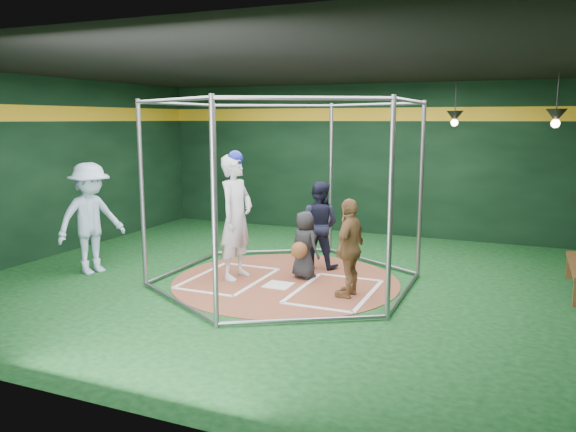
% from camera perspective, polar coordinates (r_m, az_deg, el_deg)
% --- Properties ---
extents(room_shell, '(10.10, 9.10, 3.53)m').
position_cam_1_polar(room_shell, '(9.16, -0.23, 3.94)').
color(room_shell, '#0C3613').
rests_on(room_shell, ground).
extents(clay_disc, '(3.80, 3.80, 0.01)m').
position_cam_1_polar(clay_disc, '(9.49, -0.24, -6.62)').
color(clay_disc, brown).
rests_on(clay_disc, ground).
extents(home_plate, '(0.43, 0.43, 0.01)m').
position_cam_1_polar(home_plate, '(9.23, -0.98, -7.03)').
color(home_plate, white).
rests_on(home_plate, clay_disc).
extents(batter_box_left, '(1.17, 1.77, 0.01)m').
position_cam_1_polar(batter_box_left, '(9.68, -6.03, -6.28)').
color(batter_box_left, white).
rests_on(batter_box_left, clay_disc).
extents(batter_box_right, '(1.17, 1.77, 0.01)m').
position_cam_1_polar(batter_box_right, '(8.95, 4.78, -7.61)').
color(batter_box_right, white).
rests_on(batter_box_right, clay_disc).
extents(batting_cage, '(4.05, 4.67, 3.00)m').
position_cam_1_polar(batting_cage, '(9.18, -0.24, 2.36)').
color(batting_cage, gray).
rests_on(batting_cage, ground).
extents(pendant_lamp_near, '(0.34, 0.34, 0.90)m').
position_cam_1_polar(pendant_lamp_near, '(12.05, 16.58, 9.65)').
color(pendant_lamp_near, black).
rests_on(pendant_lamp_near, room_shell).
extents(pendant_lamp_far, '(0.34, 0.34, 0.90)m').
position_cam_1_polar(pendant_lamp_far, '(10.38, 25.58, 9.14)').
color(pendant_lamp_far, black).
rests_on(pendant_lamp_far, room_shell).
extents(batter_figure, '(0.56, 0.80, 2.17)m').
position_cam_1_polar(batter_figure, '(9.47, -5.30, -0.00)').
color(batter_figure, silver).
rests_on(batter_figure, clay_disc).
extents(visitor_leopard, '(0.46, 0.92, 1.51)m').
position_cam_1_polar(visitor_leopard, '(8.57, 6.29, -3.22)').
color(visitor_leopard, '#AB7D49').
rests_on(visitor_leopard, clay_disc).
extents(catcher_figure, '(0.66, 0.67, 1.15)m').
position_cam_1_polar(catcher_figure, '(9.51, 1.65, -2.99)').
color(catcher_figure, black).
rests_on(catcher_figure, clay_disc).
extents(umpire, '(0.79, 0.62, 1.58)m').
position_cam_1_polar(umpire, '(10.20, 3.13, -0.87)').
color(umpire, black).
rests_on(umpire, clay_disc).
extents(bystander_blue, '(1.08, 1.42, 1.95)m').
position_cam_1_polar(bystander_blue, '(10.40, -19.42, -0.24)').
color(bystander_blue, '#A5C0DA').
rests_on(bystander_blue, ground).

